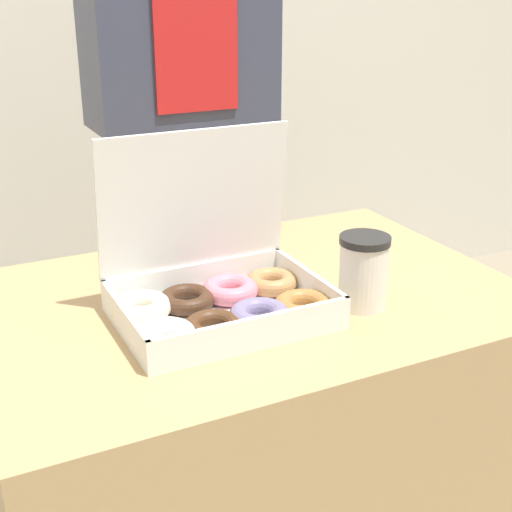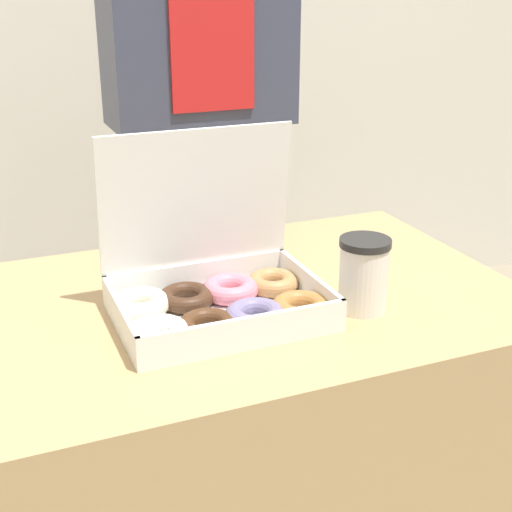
# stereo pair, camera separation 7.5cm
# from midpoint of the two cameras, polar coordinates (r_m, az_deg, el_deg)

# --- Properties ---
(table) EXTENTS (0.92, 0.64, 0.71)m
(table) POSITION_cam_midpoint_polar(r_m,az_deg,el_deg) (1.43, -1.98, -16.17)
(table) COLOR tan
(table) RESTS_ON ground_plane
(donut_box) EXTENTS (0.36, 0.25, 0.29)m
(donut_box) POSITION_cam_midpoint_polar(r_m,az_deg,el_deg) (1.15, -4.94, -3.06)
(donut_box) COLOR white
(donut_box) RESTS_ON table
(coffee_cup) EXTENTS (0.08, 0.08, 0.12)m
(coffee_cup) POSITION_cam_midpoint_polar(r_m,az_deg,el_deg) (1.18, 6.78, -1.26)
(coffee_cup) COLOR silver
(coffee_cup) RESTS_ON table
(person_customer) EXTENTS (0.43, 0.24, 1.71)m
(person_customer) POSITION_cam_midpoint_polar(r_m,az_deg,el_deg) (1.73, -7.18, 11.46)
(person_customer) COLOR gray
(person_customer) RESTS_ON ground_plane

